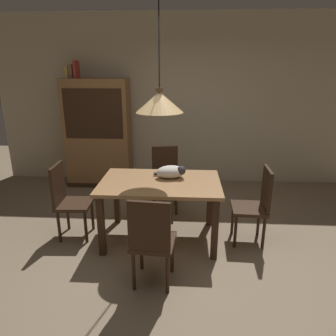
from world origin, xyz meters
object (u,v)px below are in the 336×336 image
chair_far_back (165,176)px  book_brown_thick (72,71)px  cat_sleeping (171,172)px  book_red_tall (76,69)px  hutch_bookcase (98,136)px  pendant_lamp (160,102)px  chair_right_side (256,202)px  book_yellow_short (68,73)px  dining_table (160,189)px  chair_left_side (68,198)px  chair_near_front (152,239)px

chair_far_back → book_brown_thick: book_brown_thick is taller
chair_far_back → book_brown_thick: bearing=148.9°
cat_sleeping → book_red_tall: book_red_tall is taller
chair_far_back → hutch_bookcase: (-1.23, 0.96, 0.38)m
pendant_lamp → chair_right_side: bearing=-0.2°
cat_sleeping → pendant_lamp: bearing=-134.0°
cat_sleeping → book_yellow_short: (-1.79, 1.71, 1.11)m
chair_right_side → book_red_tall: book_red_tall is taller
hutch_bookcase → cat_sleeping: bearing=-51.4°
book_yellow_short → chair_far_back: bearing=-30.0°
dining_table → book_red_tall: (-1.53, 1.84, 1.34)m
dining_table → book_brown_thick: size_ratio=5.83×
chair_left_side → chair_far_back: 1.43m
chair_far_back → pendant_lamp: bearing=-89.6°
chair_left_side → pendant_lamp: bearing=0.2°
book_red_tall → dining_table: bearing=-50.3°
pendant_lamp → book_brown_thick: pendant_lamp is taller
cat_sleeping → book_yellow_short: bearing=136.3°
chair_right_side → book_brown_thick: book_brown_thick is taller
chair_near_front → chair_far_back: (0.00, 1.76, 0.00)m
chair_right_side → cat_sleeping: bearing=172.5°
cat_sleeping → book_red_tall: (-1.65, 1.71, 1.16)m
hutch_bookcase → chair_near_front: bearing=-65.6°
chair_near_front → book_brown_thick: book_brown_thick is taller
hutch_bookcase → book_yellow_short: (-0.43, 0.00, 1.05)m
dining_table → cat_sleeping: bearing=46.0°
chair_far_back → chair_left_side: bearing=-141.8°
chair_near_front → pendant_lamp: size_ratio=0.72×
chair_near_front → cat_sleeping: size_ratio=2.32×
book_red_tall → pendant_lamp: bearing=-50.3°
cat_sleeping → book_red_tall: bearing=134.1°
book_yellow_short → dining_table: bearing=-47.8°
chair_left_side → hutch_bookcase: hutch_bookcase is taller
chair_far_back → book_red_tall: size_ratio=3.32×
pendant_lamp → book_brown_thick: bearing=131.0°
cat_sleeping → pendant_lamp: size_ratio=0.31×
dining_table → cat_sleeping: cat_sleeping is taller
chair_near_front → chair_right_side: same height
chair_near_front → chair_right_side: size_ratio=1.00×
hutch_bookcase → book_red_tall: size_ratio=6.61×
chair_far_back → cat_sleeping: (0.13, -0.75, 0.32)m
chair_right_side → pendant_lamp: pendant_lamp is taller
book_red_tall → cat_sleeping: bearing=-45.9°
dining_table → book_red_tall: 2.74m
chair_near_front → chair_left_side: bearing=142.1°
chair_left_side → book_yellow_short: book_yellow_short is taller
book_yellow_short → book_red_tall: size_ratio=0.71×
chair_near_front → book_yellow_short: 3.49m
hutch_bookcase → book_brown_thick: 1.13m
chair_near_front → book_red_tall: 3.44m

